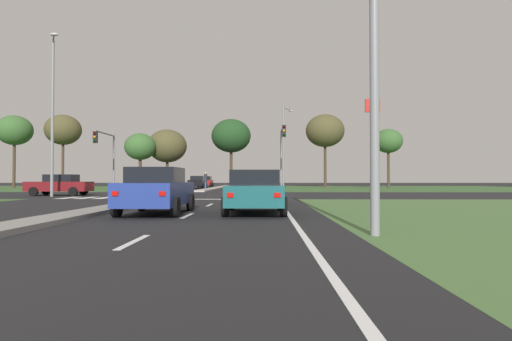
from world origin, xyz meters
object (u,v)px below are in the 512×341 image
(car_teal_third, at_px, (255,191))
(traffic_signal_far_right, at_px, (282,146))
(street_lamp_second, at_px, (53,110))
(treeline_second, at_px, (63,130))
(traffic_signal_far_left, at_px, (107,150))
(treeline_sixth, at_px, (325,131))
(treeline_near, at_px, (14,131))
(treeline_third, at_px, (140,147))
(treeline_fourth, at_px, (167,146))
(car_black_near, at_px, (198,182))
(car_maroon_fourth, at_px, (60,185))
(pedestrian_at_median, at_px, (206,179))
(treeline_seventh, at_px, (388,141))
(car_red_fifth, at_px, (206,182))
(fastfood_pole_sign, at_px, (372,123))
(street_lamp_near, at_px, (383,2))
(treeline_fifth, at_px, (231,136))
(car_blue_sixth, at_px, (157,190))
(car_white_second, at_px, (257,187))
(street_lamp_third, at_px, (284,143))

(car_teal_third, height_order, traffic_signal_far_right, traffic_signal_far_right)
(street_lamp_second, height_order, treeline_second, street_lamp_second)
(traffic_signal_far_left, xyz_separation_m, treeline_sixth, (22.16, 23.45, 4.18))
(treeline_near, height_order, treeline_second, treeline_near)
(treeline_third, bearing_deg, treeline_fourth, 42.78)
(car_black_near, height_order, car_maroon_fourth, car_black_near)
(car_maroon_fourth, relative_size, pedestrian_at_median, 2.50)
(car_teal_third, distance_m, treeline_seventh, 46.63)
(car_black_near, bearing_deg, treeline_fourth, -42.43)
(car_red_fifth, relative_size, treeline_third, 0.61)
(car_teal_third, height_order, fastfood_pole_sign, fastfood_pole_sign)
(street_lamp_near, xyz_separation_m, fastfood_pole_sign, (10.76, 44.56, 3.02))
(treeline_fifth, relative_size, treeline_sixth, 0.95)
(car_teal_third, distance_m, treeline_fifth, 47.64)
(traffic_signal_far_right, xyz_separation_m, treeline_fourth, (-14.77, 22.13, 1.68))
(car_black_near, distance_m, treeline_sixth, 19.26)
(treeline_fifth, bearing_deg, street_lamp_near, -82.26)
(treeline_near, xyz_separation_m, treeline_sixth, (42.10, 2.84, 0.18))
(pedestrian_at_median, bearing_deg, treeline_near, -5.43)
(street_lamp_near, height_order, fastfood_pole_sign, fastfood_pole_sign)
(street_lamp_second, height_order, treeline_sixth, street_lamp_second)
(car_black_near, height_order, treeline_near, treeline_near)
(traffic_signal_far_right, relative_size, treeline_third, 0.80)
(treeline_sixth, bearing_deg, car_blue_sixth, -104.90)
(car_red_fifth, bearing_deg, treeline_sixth, 172.00)
(traffic_signal_far_left, xyz_separation_m, treeline_second, (-12.91, 19.66, 3.95))
(treeline_third, xyz_separation_m, treeline_fourth, (2.95, 2.73, 0.30))
(car_white_second, bearing_deg, treeline_sixth, 77.58)
(treeline_seventh, bearing_deg, car_white_second, -114.19)
(pedestrian_at_median, bearing_deg, car_teal_third, 121.24)
(car_black_near, xyz_separation_m, treeline_third, (-7.78, 1.69, 4.57))
(traffic_signal_far_left, relative_size, street_lamp_third, 0.54)
(street_lamp_near, height_order, pedestrian_at_median, street_lamp_near)
(car_black_near, height_order, treeline_fifth, treeline_fifth)
(car_blue_sixth, relative_size, treeline_second, 0.47)
(car_white_second, bearing_deg, traffic_signal_far_right, 83.45)
(car_red_fifth, relative_size, street_lamp_third, 0.44)
(traffic_signal_far_right, bearing_deg, car_black_near, 119.29)
(traffic_signal_far_right, xyz_separation_m, treeline_third, (-17.72, 19.40, 1.37))
(treeline_seventh, bearing_deg, treeline_second, -178.61)
(street_lamp_near, height_order, treeline_fourth, street_lamp_near)
(car_red_fifth, relative_size, treeline_seventh, 0.56)
(car_white_second, xyz_separation_m, street_lamp_near, (2.88, -11.62, 4.22))
(car_white_second, relative_size, treeline_sixth, 0.45)
(treeline_near, bearing_deg, car_black_near, -7.03)
(traffic_signal_far_left, height_order, treeline_fifth, treeline_fifth)
(car_red_fifth, height_order, fastfood_pole_sign, fastfood_pole_sign)
(car_teal_third, bearing_deg, treeline_third, 110.82)
(treeline_seventh, bearing_deg, pedestrian_at_median, -149.16)
(traffic_signal_far_right, relative_size, street_lamp_second, 0.54)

